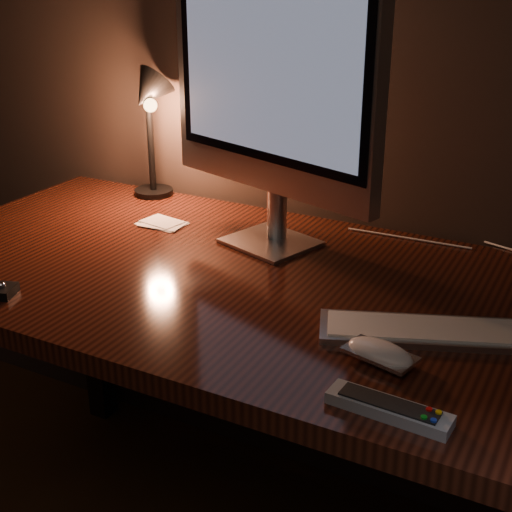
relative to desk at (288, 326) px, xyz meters
The scene contains 8 objects.
desk is the anchor object (origin of this frame).
monitor 0.48m from the desk, 134.15° to the left, with size 0.52×0.21×0.57m.
keyboard 0.38m from the desk, 21.57° to the right, with size 0.38×0.11×0.01m, color silver.
mouse 0.40m from the desk, 42.51° to the right, with size 0.11×0.06×0.02m, color white.
tv_remote 0.52m from the desk, 48.90° to the right, with size 0.17×0.05×0.02m.
papers 0.40m from the desk, 166.27° to the left, with size 0.11×0.07×0.01m, color white.
desk_lamp 0.65m from the desk, 154.58° to the left, with size 0.15×0.17×0.34m.
cable 0.42m from the desk, 41.26° to the left, with size 0.00×0.00×0.53m, color white.
Camera 1 is at (0.55, 0.75, 1.33)m, focal length 50.00 mm.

